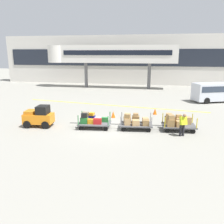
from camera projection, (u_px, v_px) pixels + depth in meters
name	position (u px, v px, depth m)	size (l,w,h in m)	color
ground_plane	(103.00, 127.00, 17.49)	(120.00, 120.00, 0.00)	gray
apron_lead_line	(111.00, 105.00, 24.89)	(19.53, 0.20, 0.01)	yellow
terminal_building	(137.00, 60.00, 41.22)	(48.19, 2.51, 8.31)	beige
jet_bridge	(106.00, 54.00, 36.07)	(19.99, 3.00, 6.47)	silver
baggage_tug	(39.00, 117.00, 17.57)	(2.20, 1.41, 1.58)	orange
baggage_cart_lead	(93.00, 121.00, 17.27)	(3.06, 1.62, 1.15)	#4C4C4F
baggage_cart_middle	(135.00, 122.00, 16.98)	(3.06, 1.62, 1.19)	#4C4C4F
baggage_cart_tail	(177.00, 122.00, 16.71)	(3.06, 1.62, 1.21)	#4C4C4F
baggage_handler	(183.00, 124.00, 15.42)	(0.53, 0.54, 1.56)	black
shuttle_van	(215.00, 91.00, 26.41)	(5.16, 3.56, 2.10)	silver
safety_cone_near	(113.00, 114.00, 20.11)	(0.36, 0.36, 0.55)	#EA590F
safety_cone_far	(155.00, 111.00, 21.16)	(0.36, 0.36, 0.55)	#EA590F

